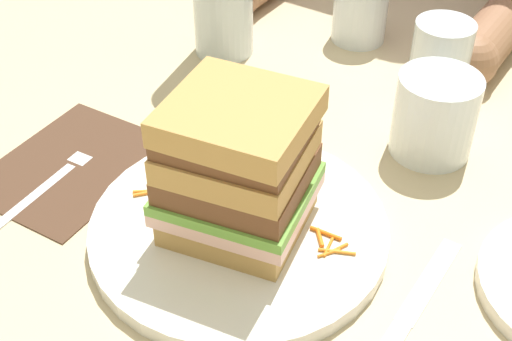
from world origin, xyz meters
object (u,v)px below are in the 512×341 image
Objects in this scene: main_plate at (237,231)px; fork at (55,175)px; juice_glass at (434,118)px; knife at (402,324)px; empty_tumbler_1 at (360,12)px; napkin_dark at (72,165)px; sandwich at (236,170)px; empty_tumbler_0 at (440,60)px.

fork is (-0.19, -0.03, -0.00)m from main_plate.
juice_glass is at bearing 66.90° from main_plate.
juice_glass reaches higher than knife.
fork is 0.83× the size of knife.
empty_tumbler_1 reaches higher than fork.
fork reaches higher than knife.
fork is (0.00, -0.02, 0.00)m from napkin_dark.
sandwich reaches higher than napkin_dark.
knife is (0.16, -0.01, -0.07)m from sandwich.
napkin_dark is 0.35m from knife.
main_plate is 0.07m from sandwich.
sandwich is 0.79× the size of napkin_dark.
knife is at bearing -58.45° from empty_tumbler_1.
juice_glass is (-0.07, 0.22, 0.04)m from knife.
main_plate is 0.19m from napkin_dark.
empty_tumbler_1 is (-0.24, 0.38, 0.04)m from knife.
main_plate is 1.56× the size of fork.
empty_tumbler_0 is at bearing 54.13° from fork.
empty_tumbler_1 is at bearing 152.37° from empty_tumbler_0.
main_plate is 1.90× the size of sandwich.
napkin_dark is 2.04× the size of juice_glass.
sandwich is 1.62× the size of juice_glass.
sandwich reaches higher than main_plate.
napkin_dark is at bearing -127.91° from empty_tumbler_0.
juice_glass is 0.23m from empty_tumbler_1.
sandwich is at bearing 176.76° from knife.
napkin_dark is 0.40m from empty_tumbler_1.
sandwich is 0.68× the size of knife.
empty_tumbler_0 reaches higher than juice_glass.
main_plate reaches higher than napkin_dark.
empty_tumbler_0 is 1.21× the size of empty_tumbler_1.
juice_glass is at bearing 66.92° from sandwich.
main_plate is 1.30× the size of knife.
sandwich reaches higher than juice_glass.
sandwich is 0.21m from napkin_dark.
main_plate reaches higher than fork.
knife is (0.35, 0.00, 0.00)m from napkin_dark.
empty_tumbler_1 reaches higher than knife.
empty_tumbler_0 is (0.05, 0.31, -0.03)m from sandwich.
main_plate reaches higher than knife.
empty_tumbler_0 is at bearing 108.51° from knife.
empty_tumbler_0 is at bearing 79.92° from main_plate.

